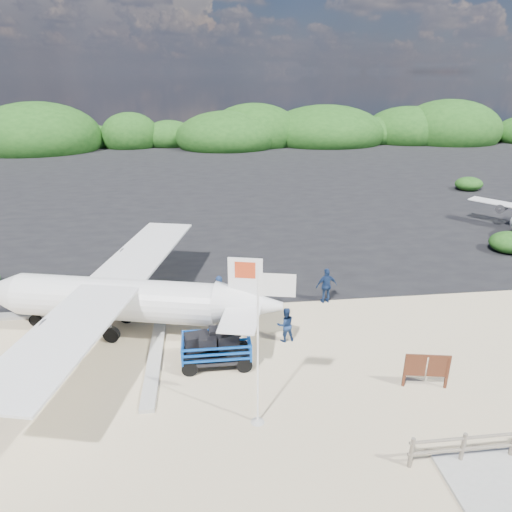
{
  "coord_description": "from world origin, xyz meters",
  "views": [
    {
      "loc": [
        -2.34,
        -14.02,
        10.21
      ],
      "look_at": [
        -0.04,
        5.87,
        2.11
      ],
      "focal_mm": 32.0,
      "sensor_mm": 36.0,
      "label": 1
    }
  ],
  "objects_px": {
    "crew_a": "(219,293)",
    "aircraft_small": "(133,175)",
    "baggage_cart": "(217,364)",
    "crew_b": "(285,325)",
    "signboard": "(424,387)",
    "crew_c": "(327,286)",
    "aircraft_large": "(339,188)",
    "flagpole": "(258,422)"
  },
  "relations": [
    {
      "from": "crew_a",
      "to": "aircraft_small",
      "type": "distance_m",
      "value": 32.09
    },
    {
      "from": "signboard",
      "to": "aircraft_small",
      "type": "xyz_separation_m",
      "value": [
        -14.85,
        37.38,
        0.0
      ]
    },
    {
      "from": "aircraft_large",
      "to": "aircraft_small",
      "type": "relative_size",
      "value": 2.25
    },
    {
      "from": "aircraft_large",
      "to": "aircraft_small",
      "type": "height_order",
      "value": "aircraft_large"
    },
    {
      "from": "signboard",
      "to": "crew_c",
      "type": "height_order",
      "value": "crew_c"
    },
    {
      "from": "baggage_cart",
      "to": "aircraft_small",
      "type": "xyz_separation_m",
      "value": [
        -7.71,
        35.23,
        0.0
      ]
    },
    {
      "from": "crew_a",
      "to": "aircraft_small",
      "type": "bearing_deg",
      "value": -71.95
    },
    {
      "from": "signboard",
      "to": "baggage_cart",
      "type": "bearing_deg",
      "value": 174.01
    },
    {
      "from": "signboard",
      "to": "crew_a",
      "type": "relative_size",
      "value": 0.92
    },
    {
      "from": "flagpole",
      "to": "crew_b",
      "type": "bearing_deg",
      "value": 69.77
    },
    {
      "from": "baggage_cart",
      "to": "crew_a",
      "type": "relative_size",
      "value": 1.57
    },
    {
      "from": "crew_b",
      "to": "crew_c",
      "type": "xyz_separation_m",
      "value": [
        2.5,
        3.08,
        0.13
      ]
    },
    {
      "from": "aircraft_large",
      "to": "crew_b",
      "type": "bearing_deg",
      "value": 83.0
    },
    {
      "from": "crew_c",
      "to": "aircraft_small",
      "type": "bearing_deg",
      "value": -73.98
    },
    {
      "from": "flagpole",
      "to": "crew_a",
      "type": "distance_m",
      "value": 7.46
    },
    {
      "from": "crew_a",
      "to": "aircraft_small",
      "type": "height_order",
      "value": "crew_a"
    },
    {
      "from": "crew_a",
      "to": "crew_c",
      "type": "height_order",
      "value": "crew_a"
    },
    {
      "from": "crew_a",
      "to": "crew_b",
      "type": "height_order",
      "value": "crew_a"
    },
    {
      "from": "crew_a",
      "to": "aircraft_large",
      "type": "distance_m",
      "value": 25.6
    },
    {
      "from": "flagpole",
      "to": "signboard",
      "type": "bearing_deg",
      "value": 9.95
    },
    {
      "from": "aircraft_large",
      "to": "signboard",
      "type": "bearing_deg",
      "value": 93.33
    },
    {
      "from": "flagpole",
      "to": "crew_a",
      "type": "xyz_separation_m",
      "value": [
        -0.89,
        7.36,
        0.88
      ]
    },
    {
      "from": "flagpole",
      "to": "aircraft_large",
      "type": "xyz_separation_m",
      "value": [
        11.28,
        29.87,
        0.0
      ]
    },
    {
      "from": "aircraft_small",
      "to": "flagpole",
      "type": "bearing_deg",
      "value": 65.6
    },
    {
      "from": "signboard",
      "to": "aircraft_large",
      "type": "bearing_deg",
      "value": 90.28
    },
    {
      "from": "baggage_cart",
      "to": "signboard",
      "type": "xyz_separation_m",
      "value": [
        7.13,
        -2.14,
        0.0
      ]
    },
    {
      "from": "aircraft_small",
      "to": "crew_b",
      "type": "bearing_deg",
      "value": 69.89
    },
    {
      "from": "crew_c",
      "to": "crew_a",
      "type": "bearing_deg",
      "value": -4.02
    },
    {
      "from": "baggage_cart",
      "to": "signboard",
      "type": "relative_size",
      "value": 1.7
    },
    {
      "from": "flagpole",
      "to": "aircraft_large",
      "type": "distance_m",
      "value": 31.93
    },
    {
      "from": "flagpole",
      "to": "aircraft_small",
      "type": "height_order",
      "value": "flagpole"
    },
    {
      "from": "flagpole",
      "to": "crew_b",
      "type": "distance_m",
      "value": 4.89
    },
    {
      "from": "baggage_cart",
      "to": "aircraft_small",
      "type": "distance_m",
      "value": 36.07
    },
    {
      "from": "baggage_cart",
      "to": "crew_a",
      "type": "bearing_deg",
      "value": 86.16
    },
    {
      "from": "flagpole",
      "to": "crew_c",
      "type": "bearing_deg",
      "value": 61.27
    },
    {
      "from": "signboard",
      "to": "crew_a",
      "type": "height_order",
      "value": "crew_a"
    },
    {
      "from": "crew_c",
      "to": "flagpole",
      "type": "bearing_deg",
      "value": 54.33
    },
    {
      "from": "aircraft_large",
      "to": "aircraft_small",
      "type": "xyz_separation_m",
      "value": [
        -20.16,
        8.55,
        0.0
      ]
    },
    {
      "from": "flagpole",
      "to": "aircraft_small",
      "type": "distance_m",
      "value": 39.43
    },
    {
      "from": "baggage_cart",
      "to": "aircraft_small",
      "type": "relative_size",
      "value": 0.4
    },
    {
      "from": "crew_a",
      "to": "aircraft_small",
      "type": "relative_size",
      "value": 0.26
    },
    {
      "from": "baggage_cart",
      "to": "crew_b",
      "type": "xyz_separation_m",
      "value": [
        2.83,
        1.35,
        0.74
      ]
    }
  ]
}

